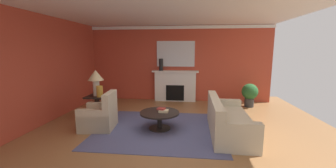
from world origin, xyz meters
TOP-DOWN VIEW (x-y plane):
  - ground_plane at (0.00, 0.00)m, footprint 8.69×8.69m
  - wall_fireplace at (0.00, 3.32)m, footprint 7.29×0.12m
  - wall_window at (-3.40, 0.30)m, footprint 0.12×7.13m
  - ceiling_panel at (0.00, 0.30)m, footprint 7.29×7.13m
  - crown_moulding at (0.00, 3.24)m, footprint 7.29×0.08m
  - area_rug at (-0.17, 0.11)m, footprint 3.13×2.76m
  - fireplace at (-0.00, 3.11)m, footprint 1.80×0.35m
  - mantel_mirror at (-0.00, 3.23)m, footprint 1.48×0.04m
  - sofa at (1.49, -0.01)m, footprint 0.93×2.11m
  - armchair_near_window at (-1.70, -0.02)m, footprint 0.87×0.87m
  - coffee_table at (-0.17, 0.11)m, footprint 1.00×1.00m
  - side_table at (-2.08, 0.66)m, footprint 0.56×0.56m
  - table_lamp at (-2.08, 0.66)m, footprint 0.44×0.44m
  - vase_on_side_table at (-1.93, 0.54)m, footprint 0.18×0.18m
  - vase_mantel_left at (-0.55, 3.06)m, footprint 0.15×0.15m
  - book_red_cover at (-0.07, 0.12)m, footprint 0.24×0.20m
  - book_art_folio at (-0.14, 0.15)m, footprint 0.22×0.20m
  - potted_plant at (2.69, 2.55)m, footprint 0.56×0.56m

SIDE VIEW (x-z plane):
  - ground_plane at x=0.00m, z-range 0.00..0.00m
  - area_rug at x=-0.17m, z-range 0.00..0.01m
  - sofa at x=1.49m, z-range -0.13..0.72m
  - armchair_near_window at x=-1.70m, z-range -0.17..0.78m
  - coffee_table at x=-0.17m, z-range 0.11..0.56m
  - side_table at x=-2.08m, z-range 0.05..0.75m
  - book_red_cover at x=-0.07m, z-range 0.45..0.50m
  - potted_plant at x=2.69m, z-range 0.08..0.91m
  - book_art_folio at x=-0.14m, z-range 0.50..0.54m
  - fireplace at x=0.00m, z-range -0.03..1.18m
  - vase_on_side_table at x=-1.93m, z-range 0.70..1.01m
  - table_lamp at x=-2.08m, z-range 0.85..1.60m
  - vase_mantel_left at x=-0.55m, z-range 1.21..1.67m
  - wall_fireplace at x=0.00m, z-range 0.00..2.94m
  - wall_window at x=-3.40m, z-range 0.00..2.94m
  - mantel_mirror at x=0.00m, z-range 1.36..2.35m
  - crown_moulding at x=0.00m, z-range 2.80..2.92m
  - ceiling_panel at x=0.00m, z-range 2.94..3.00m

